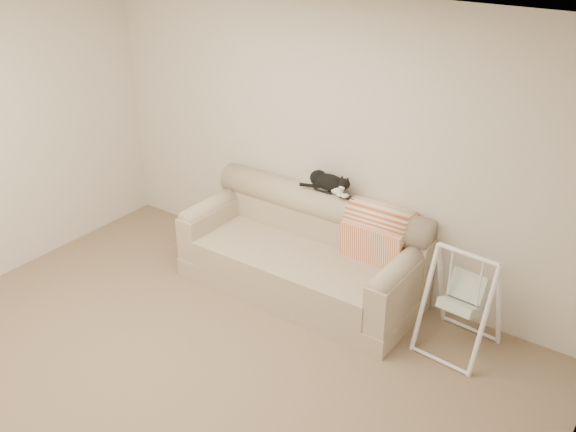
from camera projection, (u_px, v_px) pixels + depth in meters
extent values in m
plane|color=#7D6B53|center=(185.00, 383.00, 4.81)|extent=(5.00, 5.00, 0.00)
cube|color=beige|center=(331.00, 144.00, 5.68)|extent=(5.00, 0.04, 2.60)
cube|color=beige|center=(565.00, 380.00, 2.93)|extent=(0.04, 4.00, 2.60)
cube|color=white|center=(152.00, 31.00, 3.64)|extent=(5.00, 4.00, 0.02)
cube|color=tan|center=(299.00, 282.00, 5.89)|extent=(2.20, 0.90, 0.18)
cube|color=tan|center=(292.00, 268.00, 5.71)|extent=(1.80, 0.68, 0.24)
cube|color=tan|center=(320.00, 235.00, 5.98)|extent=(2.20, 0.22, 0.50)
cylinder|color=tan|center=(321.00, 204.00, 5.83)|extent=(2.16, 0.28, 0.28)
cube|color=tan|center=(216.00, 224.00, 6.26)|extent=(0.20, 0.88, 0.42)
cylinder|color=tan|center=(215.00, 205.00, 6.17)|extent=(0.18, 0.84, 0.18)
cube|color=tan|center=(399.00, 289.00, 5.24)|extent=(0.20, 0.88, 0.42)
cylinder|color=tan|center=(401.00, 267.00, 5.15)|extent=(0.18, 0.84, 0.18)
cube|color=black|center=(324.00, 190.00, 5.73)|extent=(0.18, 0.05, 0.02)
cube|color=gray|center=(324.00, 189.00, 5.73)|extent=(0.10, 0.04, 0.01)
cube|color=black|center=(347.00, 197.00, 5.60)|extent=(0.17, 0.05, 0.02)
ellipsoid|color=black|center=(329.00, 182.00, 5.68)|extent=(0.35, 0.17, 0.15)
ellipsoid|color=black|center=(319.00, 178.00, 5.75)|extent=(0.16, 0.15, 0.15)
ellipsoid|color=white|center=(337.00, 189.00, 5.63)|extent=(0.13, 0.09, 0.10)
ellipsoid|color=black|center=(344.00, 184.00, 5.56)|extent=(0.11, 0.11, 0.10)
ellipsoid|color=white|center=(342.00, 187.00, 5.53)|extent=(0.06, 0.05, 0.04)
sphere|color=#BF7272|center=(341.00, 188.00, 5.51)|extent=(0.01, 0.01, 0.01)
cone|color=black|center=(342.00, 178.00, 5.55)|extent=(0.05, 0.06, 0.05)
cone|color=black|center=(348.00, 179.00, 5.52)|extent=(0.05, 0.06, 0.05)
sphere|color=olive|center=(340.00, 184.00, 5.53)|extent=(0.02, 0.02, 0.02)
sphere|color=olive|center=(344.00, 185.00, 5.51)|extent=(0.02, 0.02, 0.02)
ellipsoid|color=white|center=(340.00, 194.00, 5.59)|extent=(0.06, 0.08, 0.03)
ellipsoid|color=white|center=(345.00, 196.00, 5.56)|extent=(0.06, 0.08, 0.03)
cylinder|color=black|center=(310.00, 185.00, 5.76)|extent=(0.19, 0.09, 0.03)
cylinder|color=#C4542E|center=(381.00, 222.00, 5.52)|extent=(0.57, 0.33, 0.33)
cube|color=#C4542E|center=(370.00, 250.00, 5.48)|extent=(0.57, 0.09, 0.42)
cylinder|color=white|center=(425.00, 298.00, 5.06)|extent=(0.06, 0.31, 0.87)
cylinder|color=white|center=(441.00, 284.00, 5.24)|extent=(0.06, 0.31, 0.87)
cylinder|color=white|center=(484.00, 322.00, 4.78)|extent=(0.06, 0.31, 0.87)
cylinder|color=white|center=(499.00, 306.00, 4.96)|extent=(0.06, 0.31, 0.87)
cylinder|color=white|center=(468.00, 255.00, 4.82)|extent=(0.50, 0.08, 0.04)
cylinder|color=white|center=(439.00, 360.00, 5.02)|extent=(0.50, 0.07, 0.03)
cylinder|color=white|center=(470.00, 329.00, 5.38)|extent=(0.50, 0.07, 0.03)
cube|color=white|center=(459.00, 307.00, 5.00)|extent=(0.31, 0.28, 0.16)
cube|color=white|center=(468.00, 286.00, 5.02)|extent=(0.30, 0.15, 0.23)
cylinder|color=white|center=(450.00, 272.00, 4.98)|extent=(0.02, 0.02, 0.41)
cylinder|color=white|center=(480.00, 283.00, 4.84)|extent=(0.02, 0.02, 0.41)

